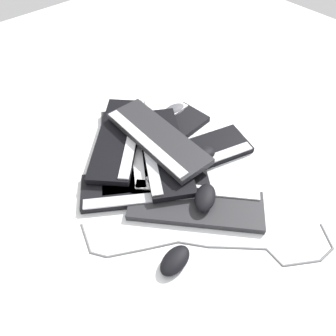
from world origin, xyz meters
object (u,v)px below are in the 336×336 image
Objects in this scene: keyboard_7 at (157,138)px; mouse_1 at (175,260)px; keyboard_0 at (196,205)px; keyboard_6 at (119,138)px; mouse_4 at (205,197)px; keyboard_5 at (163,150)px; keyboard_2 at (160,137)px; keyboard_3 at (123,149)px; mouse_2 at (175,110)px; mouse_3 at (201,155)px; mouse_0 at (114,127)px; keyboard_1 at (194,155)px; keyboard_4 at (146,188)px.

mouse_1 is at bearing -33.44° from keyboard_7.
keyboard_7 is (-0.28, 0.07, 0.06)m from keyboard_0.
mouse_4 is at bearing 6.31° from keyboard_6.
keyboard_5 is 0.42m from mouse_1.
keyboard_2 and keyboard_3 have the same top height.
mouse_3 reaches higher than mouse_2.
mouse_3 is (0.36, 0.13, 0.03)m from mouse_0.
keyboard_3 is at bearing -105.30° from keyboard_2.
keyboard_3 is 1.08× the size of keyboard_6.
keyboard_7 is 4.02× the size of mouse_3.
keyboard_7 is 0.30m from mouse_4.
keyboard_6 is 0.95× the size of keyboard_7.
keyboard_7 reaches higher than keyboard_1.
keyboard_0 is 0.49m from mouse_0.
mouse_4 is at bearing 30.55° from keyboard_4.
mouse_2 reaches higher than keyboard_3.
keyboard_7 is 4.02× the size of mouse_0.
keyboard_0 is at bearing -64.25° from mouse_4.
mouse_4 is at bearing -8.65° from keyboard_5.
mouse_4 is at bearing -35.13° from keyboard_1.
keyboard_5 is 0.05m from keyboard_7.
keyboard_5 reaches higher than keyboard_0.
keyboard_0 is 0.92× the size of keyboard_1.
mouse_1 is at bearing -35.93° from keyboard_5.
mouse_1 is (0.27, -0.33, 0.01)m from keyboard_1.
keyboard_0 and keyboard_1 have the same top height.
keyboard_5 is at bearing -32.80° from keyboard_2.
mouse_3 is 0.19m from mouse_4.
keyboard_1 is at bearing -159.00° from mouse_4.
keyboard_3 is 0.30m from mouse_2.
mouse_1 is at bearing -51.48° from keyboard_1.
mouse_1 reaches higher than keyboard_1.
mouse_0 reaches higher than keyboard_4.
mouse_0 is 1.00× the size of mouse_4.
keyboard_2 is 0.16m from keyboard_3.
keyboard_4 is at bearing -13.98° from keyboard_6.
mouse_0 is at bearing 61.36° from mouse_1.
keyboard_1 is 4.22× the size of mouse_2.
mouse_1 is (0.10, -0.18, 0.01)m from keyboard_0.
mouse_2 is (-0.24, 0.12, 0.01)m from keyboard_1.
keyboard_6 reaches higher than mouse_1.
mouse_4 is (0.01, 0.03, 0.04)m from keyboard_0.
keyboard_4 is at bearing -61.89° from keyboard_5.
keyboard_5 reaches higher than mouse_2.
keyboard_1 is 0.27m from mouse_2.
keyboard_0 is 3.88× the size of mouse_4.
keyboard_0 is at bearing 2.95° from keyboard_6.
mouse_3 reaches higher than keyboard_4.
keyboard_7 is at bearing -142.50° from mouse_0.
keyboard_2 is at bearing 159.77° from keyboard_0.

